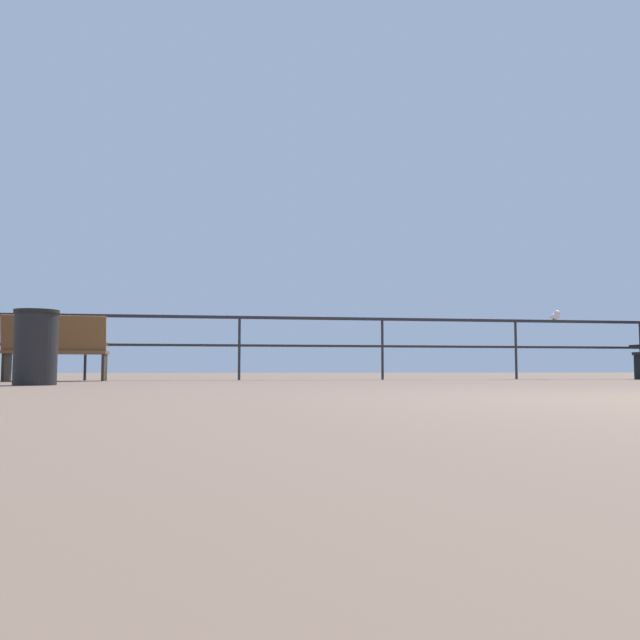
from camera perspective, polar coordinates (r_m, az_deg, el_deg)
pier_railing at (r=11.56m, az=5.38°, el=-1.15°), size 19.80×0.05×1.07m
bench_far_left at (r=10.74m, az=-21.80°, el=-2.15°), size 1.50×0.74×0.98m
seagull_on_rail at (r=12.77m, az=19.58°, el=0.35°), size 0.15×0.36×0.17m
trash_bin at (r=8.15m, az=-23.27°, el=-2.17°), size 0.49×0.49×0.85m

